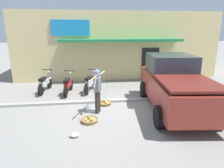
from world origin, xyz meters
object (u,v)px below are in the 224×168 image
object	(u,v)px
parked_truck	(174,84)
plastic_litter_bag	(75,135)
fruit_vendor	(97,88)
motorcycle_second_in_row	(68,85)
motorcycle_nearest_shop	(45,83)
fruit_basket_right_side	(90,120)
fruit_basket_left_side	(105,103)
motorcycle_third_in_row	(90,83)

from	to	relation	value
parked_truck	plastic_litter_bag	xyz separation A→B (m)	(-3.83, -1.75, -0.96)
fruit_vendor	motorcycle_second_in_row	size ratio (longest dim) A/B	0.93
fruit_vendor	motorcycle_nearest_shop	size ratio (longest dim) A/B	0.94
motorcycle_nearest_shop	motorcycle_second_in_row	world-z (taller)	same
fruit_basket_right_side	motorcycle_second_in_row	xyz separation A→B (m)	(-1.00, 3.25, 0.38)
fruit_basket_left_side	motorcycle_second_in_row	size ratio (longest dim) A/B	0.80
fruit_basket_right_side	motorcycle_third_in_row	xyz separation A→B (m)	(0.10, 3.48, 0.38)
motorcycle_third_in_row	fruit_vendor	bearing A→B (deg)	-85.14
fruit_basket_left_side	fruit_basket_right_side	bearing A→B (deg)	-112.81
motorcycle_nearest_shop	parked_truck	bearing A→B (deg)	-27.40
motorcycle_nearest_shop	motorcycle_third_in_row	xyz separation A→B (m)	(2.31, -0.22, 0.00)
fruit_vendor	fruit_basket_right_side	xyz separation A→B (m)	(-0.33, -0.79, -0.90)
motorcycle_second_in_row	fruit_basket_right_side	bearing A→B (deg)	-72.86
motorcycle_second_in_row	plastic_litter_bag	world-z (taller)	motorcycle_second_in_row
motorcycle_third_in_row	fruit_basket_left_side	bearing A→B (deg)	-73.67
fruit_basket_left_side	motorcycle_nearest_shop	size ratio (longest dim) A/B	0.80
fruit_basket_left_side	motorcycle_third_in_row	size ratio (longest dim) A/B	0.84
fruit_basket_left_side	motorcycle_second_in_row	bearing A→B (deg)	134.73
motorcycle_nearest_shop	plastic_litter_bag	size ratio (longest dim) A/B	6.47
fruit_basket_left_side	plastic_litter_bag	size ratio (longest dim) A/B	5.18
fruit_vendor	motorcycle_second_in_row	bearing A→B (deg)	118.41
motorcycle_nearest_shop	motorcycle_third_in_row	bearing A→B (deg)	-5.51
fruit_vendor	motorcycle_third_in_row	xyz separation A→B (m)	(-0.23, 2.70, -0.52)
fruit_basket_left_side	plastic_litter_bag	distance (m)	2.75
fruit_vendor	motorcycle_second_in_row	distance (m)	2.86
fruit_basket_right_side	motorcycle_nearest_shop	xyz separation A→B (m)	(-2.21, 3.70, 0.38)
plastic_litter_bag	fruit_basket_right_side	bearing A→B (deg)	63.75
motorcycle_nearest_shop	parked_truck	distance (m)	6.31
fruit_vendor	fruit_basket_left_side	distance (m)	1.24
fruit_basket_left_side	fruit_basket_right_side	distance (m)	1.71
fruit_vendor	fruit_basket_left_side	bearing A→B (deg)	67.31
parked_truck	fruit_vendor	bearing A→B (deg)	-179.51
motorcycle_second_in_row	motorcycle_third_in_row	world-z (taller)	same
fruit_basket_left_side	plastic_litter_bag	bearing A→B (deg)	-114.11
motorcycle_nearest_shop	fruit_vendor	bearing A→B (deg)	-48.94
motorcycle_second_in_row	motorcycle_third_in_row	xyz separation A→B (m)	(1.11, 0.23, 0.00)
fruit_basket_left_side	motorcycle_nearest_shop	bearing A→B (deg)	143.43
motorcycle_third_in_row	parked_truck	world-z (taller)	parked_truck
motorcycle_second_in_row	plastic_litter_bag	xyz separation A→B (m)	(0.54, -4.19, -0.38)
motorcycle_second_in_row	parked_truck	bearing A→B (deg)	-29.18
parked_truck	fruit_basket_left_side	bearing A→B (deg)	164.30
fruit_basket_left_side	motorcycle_third_in_row	world-z (taller)	fruit_basket_left_side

